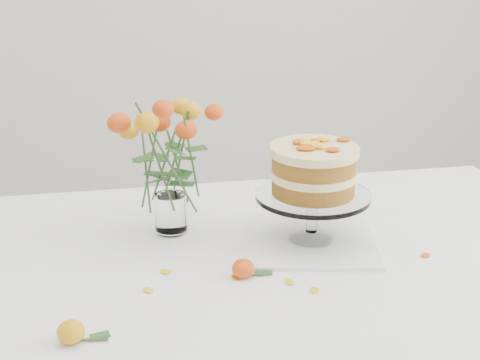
# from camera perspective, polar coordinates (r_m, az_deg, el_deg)

# --- Properties ---
(table) EXTENTS (1.43, 0.93, 0.76)m
(table) POSITION_cam_1_polar(r_m,az_deg,el_deg) (1.52, 3.55, -8.89)
(table) COLOR #A57D60
(table) RESTS_ON ground
(napkin) EXTENTS (0.33, 0.33, 0.01)m
(napkin) POSITION_cam_1_polar(r_m,az_deg,el_deg) (1.53, 6.07, -5.16)
(napkin) COLOR white
(napkin) RESTS_ON table
(cake_stand) EXTENTS (0.25, 0.25, 0.23)m
(cake_stand) POSITION_cam_1_polar(r_m,az_deg,el_deg) (1.46, 6.29, 0.43)
(cake_stand) COLOR white
(cake_stand) RESTS_ON napkin
(rose_vase) EXTENTS (0.30, 0.30, 0.38)m
(rose_vase) POSITION_cam_1_polar(r_m,az_deg,el_deg) (1.50, -6.16, 3.27)
(rose_vase) COLOR white
(rose_vase) RESTS_ON table
(loose_rose_near) EXTENTS (0.09, 0.05, 0.04)m
(loose_rose_near) POSITION_cam_1_polar(r_m,az_deg,el_deg) (1.20, -14.21, -12.46)
(loose_rose_near) COLOR orange
(loose_rose_near) RESTS_ON table
(loose_rose_far) EXTENTS (0.08, 0.05, 0.04)m
(loose_rose_far) POSITION_cam_1_polar(r_m,az_deg,el_deg) (1.36, 0.29, -7.57)
(loose_rose_far) COLOR #C73609
(loose_rose_far) RESTS_ON table
(stray_petal_a) EXTENTS (0.03, 0.02, 0.00)m
(stray_petal_a) POSITION_cam_1_polar(r_m,az_deg,el_deg) (1.37, -0.27, -8.29)
(stray_petal_a) COLOR yellow
(stray_petal_a) RESTS_ON table
(stray_petal_b) EXTENTS (0.03, 0.02, 0.00)m
(stray_petal_b) POSITION_cam_1_polar(r_m,az_deg,el_deg) (1.35, 4.26, -8.68)
(stray_petal_b) COLOR yellow
(stray_petal_b) RESTS_ON table
(stray_petal_c) EXTENTS (0.03, 0.02, 0.00)m
(stray_petal_c) POSITION_cam_1_polar(r_m,az_deg,el_deg) (1.33, 6.39, -9.32)
(stray_petal_c) COLOR yellow
(stray_petal_c) RESTS_ON table
(stray_petal_d) EXTENTS (0.03, 0.02, 0.00)m
(stray_petal_d) POSITION_cam_1_polar(r_m,az_deg,el_deg) (1.40, -6.36, -7.79)
(stray_petal_d) COLOR yellow
(stray_petal_d) RESTS_ON table
(stray_petal_e) EXTENTS (0.03, 0.02, 0.00)m
(stray_petal_e) POSITION_cam_1_polar(r_m,az_deg,el_deg) (1.33, -7.84, -9.31)
(stray_petal_e) COLOR yellow
(stray_petal_e) RESTS_ON table
(stray_petal_f) EXTENTS (0.03, 0.02, 0.00)m
(stray_petal_f) POSITION_cam_1_polar(r_m,az_deg,el_deg) (1.51, 15.56, -6.22)
(stray_petal_f) COLOR yellow
(stray_petal_f) RESTS_ON table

